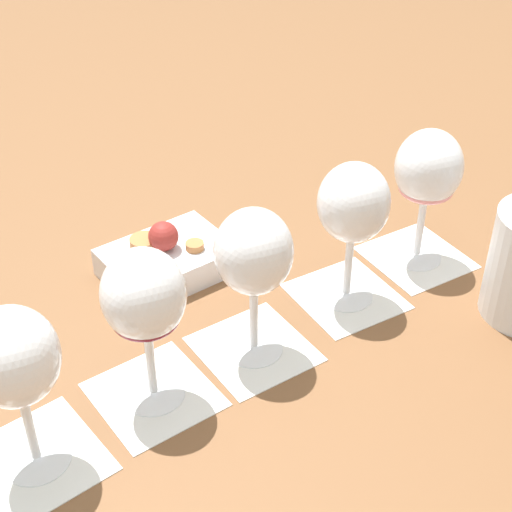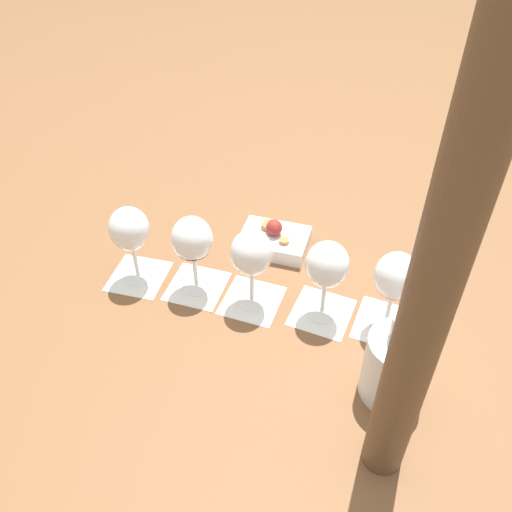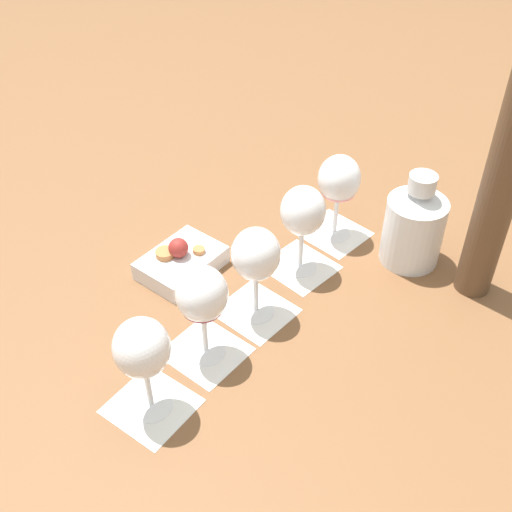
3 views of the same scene
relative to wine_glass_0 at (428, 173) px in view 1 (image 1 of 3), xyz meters
name	(u,v)px [view 1 (image 1 of 3)]	position (x,y,z in m)	size (l,w,h in m)	color
ground_plane	(255,346)	(0.21, -0.15, -0.12)	(8.00, 8.00, 0.00)	brown
tasting_card_0	(416,257)	(0.00, 0.00, -0.12)	(0.16, 0.16, 0.00)	white
tasting_card_1	(346,296)	(0.10, -0.07, -0.12)	(0.16, 0.16, 0.00)	white
tasting_card_2	(254,349)	(0.21, -0.15, -0.12)	(0.16, 0.16, 0.00)	white
tasting_card_3	(154,394)	(0.30, -0.23, -0.12)	(0.16, 0.16, 0.00)	white
tasting_card_4	(38,460)	(0.41, -0.31, -0.12)	(0.16, 0.16, 0.00)	white
wine_glass_0	(428,173)	(0.00, 0.00, 0.00)	(0.08, 0.08, 0.17)	white
wine_glass_1	(353,209)	(0.10, -0.07, 0.00)	(0.08, 0.08, 0.17)	white
wine_glass_2	(254,259)	(0.21, -0.15, 0.00)	(0.08, 0.08, 0.17)	white
wine_glass_3	(144,302)	(0.30, -0.23, 0.00)	(0.08, 0.08, 0.17)	white
wine_glass_4	(14,364)	(0.41, -0.31, 0.00)	(0.08, 0.08, 0.17)	white
snack_dish	(167,259)	(0.10, -0.29, -0.10)	(0.18, 0.17, 0.07)	silver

